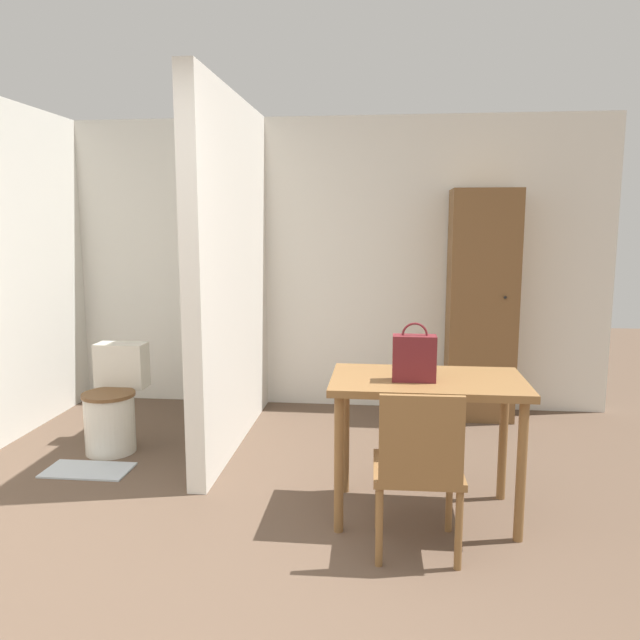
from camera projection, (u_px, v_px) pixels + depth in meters
wall_back at (309, 264)px, 5.49m from camera, size 5.13×0.12×2.50m
partition_wall at (232, 273)px, 4.51m from camera, size 0.12×1.96×2.50m
dining_table at (427, 397)px, 3.39m from camera, size 1.04×0.62×0.78m
wooden_chair at (418, 466)px, 2.99m from camera, size 0.44×0.44×0.84m
toilet at (113, 405)px, 4.46m from camera, size 0.37×0.52×0.74m
handbag at (414, 357)px, 3.29m from camera, size 0.23×0.11×0.31m
wooden_cabinet at (481, 306)px, 5.11m from camera, size 0.54×0.42×1.88m
bath_mat at (88, 470)px, 4.09m from camera, size 0.55×0.30×0.01m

